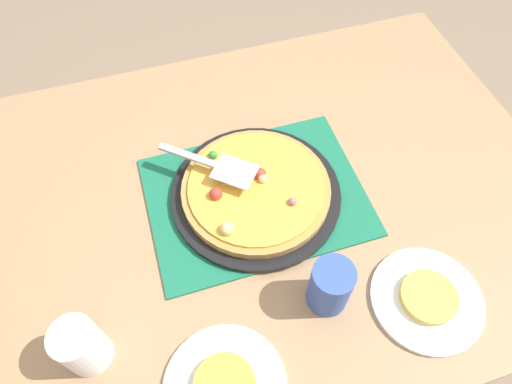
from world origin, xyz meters
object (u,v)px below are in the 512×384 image
(plate_near_left, at_px, (427,299))
(cup_far, at_px, (82,346))
(cup_near, at_px, (330,286))
(served_slice_left, at_px, (429,297))
(pizza_pan, at_px, (256,194))
(pizza_server, at_px, (215,165))
(pizza, at_px, (255,189))

(plate_near_left, height_order, cup_far, cup_far)
(cup_near, xyz_separation_m, cup_far, (0.45, -0.03, 0.00))
(served_slice_left, height_order, cup_far, cup_far)
(pizza_pan, height_order, pizza_server, pizza_server)
(pizza, bearing_deg, pizza_server, -40.96)
(pizza_pan, distance_m, plate_near_left, 0.41)
(cup_near, distance_m, pizza_server, 0.36)
(pizza, relative_size, plate_near_left, 1.50)
(cup_near, bearing_deg, pizza, -76.78)
(pizza_pan, height_order, plate_near_left, pizza_pan)
(pizza_server, bearing_deg, cup_near, 112.34)
(cup_near, relative_size, pizza_server, 0.59)
(pizza, relative_size, cup_near, 2.75)
(pizza, relative_size, pizza_server, 1.62)
(cup_far, bearing_deg, plate_near_left, 171.94)
(pizza_pan, distance_m, cup_far, 0.46)
(served_slice_left, bearing_deg, pizza_server, -50.79)
(plate_near_left, xyz_separation_m, served_slice_left, (0.00, 0.00, 0.01))
(cup_near, height_order, pizza_server, cup_near)
(pizza, relative_size, cup_far, 2.75)
(pizza_pan, distance_m, served_slice_left, 0.41)
(pizza_pan, relative_size, plate_near_left, 1.73)
(served_slice_left, distance_m, cup_far, 0.65)
(cup_near, bearing_deg, plate_near_left, 161.12)
(pizza_pan, relative_size, served_slice_left, 3.45)
(pizza, distance_m, pizza_server, 0.10)
(served_slice_left, height_order, pizza_server, pizza_server)
(pizza_pan, xyz_separation_m, pizza, (0.00, 0.00, 0.02))
(pizza, bearing_deg, cup_near, 103.22)
(served_slice_left, distance_m, pizza_server, 0.51)
(pizza, height_order, cup_near, cup_near)
(cup_near, bearing_deg, pizza_pan, -77.10)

